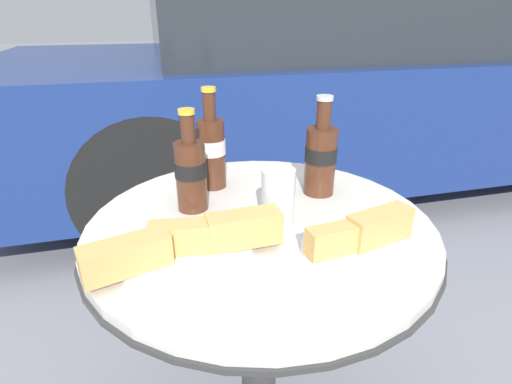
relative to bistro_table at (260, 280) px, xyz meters
name	(u,v)px	position (x,y,z in m)	size (l,w,h in m)	color
bistro_table	(260,280)	(0.00, 0.00, 0.00)	(0.72, 0.72, 0.71)	#333333
cola_bottle_left	(211,149)	(-0.07, 0.20, 0.25)	(0.07, 0.07, 0.24)	#4C2819
cola_bottle_right	(321,157)	(0.17, 0.10, 0.24)	(0.07, 0.07, 0.23)	#4C2819
cola_bottle_center	(191,172)	(-0.13, 0.09, 0.24)	(0.07, 0.07, 0.22)	#4C2819
drinking_glass	(278,201)	(0.03, -0.03, 0.21)	(0.07, 0.07, 0.12)	silver
lunch_plate_near	(188,245)	(-0.16, -0.10, 0.18)	(0.34, 0.24, 0.07)	white
lunch_plate_far	(360,240)	(0.14, -0.15, 0.18)	(0.21, 0.20, 0.07)	white
parked_car	(352,80)	(1.14, 1.83, 0.10)	(4.60, 1.79, 1.38)	navy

